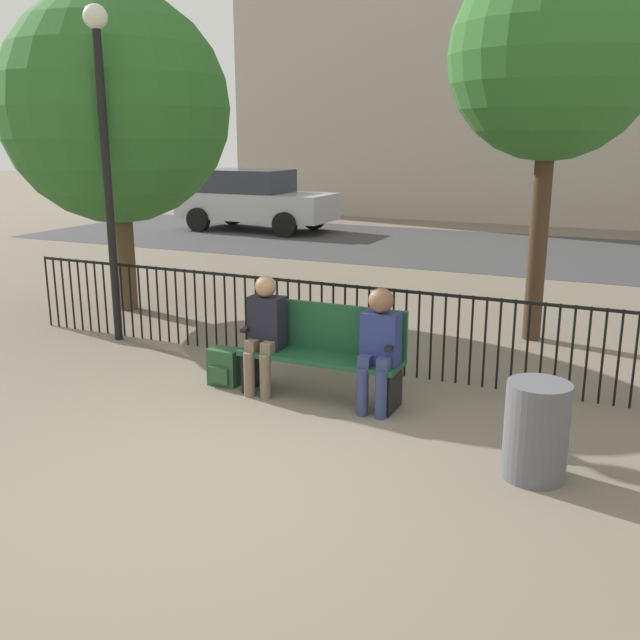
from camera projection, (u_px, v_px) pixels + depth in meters
ground_plane at (215, 481)px, 5.35m from camera, size 80.00×80.00×0.00m
park_bench at (323, 349)px, 6.96m from camera, size 1.62×0.45×0.92m
seated_person_0 at (265, 328)px, 7.04m from camera, size 0.34×0.39×1.19m
seated_person_1 at (379, 342)px, 6.55m from camera, size 0.34×0.39×1.17m
backpack at (225, 367)px, 7.37m from camera, size 0.32×0.26×0.38m
fence_railing at (357, 320)px, 7.76m from camera, size 9.01×0.03×0.95m
tree_0 at (552, 57)px, 8.23m from camera, size 2.41×2.41×4.61m
tree_1 at (116, 109)px, 9.91m from camera, size 3.18×3.18×4.46m
lamp_post at (104, 129)px, 8.40m from camera, size 0.28×0.28×3.96m
street_surface at (509, 251)px, 15.90m from camera, size 24.00×6.00×0.01m
parked_car_0 at (253, 199)px, 19.19m from camera, size 4.20×1.94×1.62m
trash_bin at (536, 431)px, 5.32m from camera, size 0.48×0.48×0.75m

